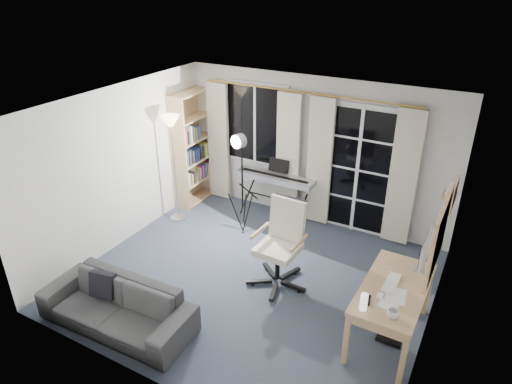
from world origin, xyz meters
TOP-DOWN VIEW (x-y plane):
  - floor at (0.00, 0.00)m, footprint 4.50×4.00m
  - window at (-1.05, 1.97)m, footprint 1.20×0.08m
  - french_door at (0.75, 1.97)m, footprint 1.32×0.09m
  - curtains at (-0.14, 1.88)m, footprint 3.60×0.07m
  - bookshelf at (-2.13, 1.60)m, footprint 0.34×0.94m
  - torchiere_lamp at (-1.94, 0.86)m, footprint 0.32×0.32m
  - keyboard_piano at (-0.52, 1.70)m, footprint 1.33×0.64m
  - studio_light at (-0.83, 1.06)m, footprint 0.36×0.37m
  - office_chair at (0.34, 0.21)m, footprint 0.79×0.82m
  - desk at (1.88, -0.19)m, footprint 0.68×1.34m
  - monitor at (2.08, 0.26)m, footprint 0.17×0.51m
  - desk_clutter at (1.82, -0.41)m, footprint 0.42×0.80m
  - mug at (1.98, -0.69)m, footprint 0.12×0.09m
  - wall_mirror at (2.22, -0.35)m, footprint 0.04×0.94m
  - framed_print at (2.23, 0.55)m, footprint 0.03×0.42m
  - wall_shelf at (2.16, 1.05)m, footprint 0.16×0.30m
  - sofa at (-0.98, -1.55)m, footprint 1.89×0.61m

SIDE VIEW (x-z plane):
  - floor at x=0.00m, z-range -0.02..0.00m
  - sofa at x=-0.98m, z-range 0.00..0.73m
  - desk_clutter at x=1.82m, z-range 0.11..1.01m
  - desk at x=1.88m, z-range 0.27..0.98m
  - office_chair at x=0.34m, z-range 0.10..1.28m
  - keyboard_piano at x=-0.52m, z-range 0.25..1.21m
  - mug at x=1.98m, z-range 0.71..0.83m
  - bookshelf at x=-2.13m, z-range -0.05..1.96m
  - monitor at x=2.08m, z-range 0.76..1.20m
  - french_door at x=0.75m, z-range -0.03..2.08m
  - curtains at x=-0.14m, z-range 0.03..2.16m
  - studio_light at x=-0.83m, z-range 0.50..2.17m
  - wall_shelf at x=2.16m, z-range 1.32..1.50m
  - torchiere_lamp at x=-1.94m, z-range 0.55..2.36m
  - window at x=-1.05m, z-range 0.80..2.20m
  - wall_mirror at x=2.22m, z-range 1.18..1.92m
  - framed_print at x=2.23m, z-range 1.44..1.76m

